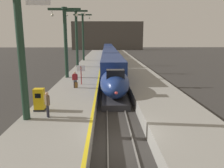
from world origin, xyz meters
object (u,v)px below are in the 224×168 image
object	(u,v)px
rolling_suitcase	(76,85)
station_column_mid	(65,36)
station_column_far	(77,33)
ticket_machine_yellow	(39,100)
highspeed_train_main	(109,55)
passenger_mid_platform	(47,103)
station_column_distant	(83,33)
station_column_near	(20,30)
passenger_near_edge	(75,78)
departure_info_board	(81,71)

from	to	relation	value
rolling_suitcase	station_column_mid	bearing A→B (deg)	107.64
station_column_far	ticket_machine_yellow	world-z (taller)	station_column_far
highspeed_train_main	ticket_machine_yellow	xyz separation A→B (m)	(-5.55, -39.21, -0.18)
passenger_mid_platform	station_column_distant	bearing A→B (deg)	91.99
station_column_near	passenger_near_edge	bearing A→B (deg)	78.32
station_column_mid	rolling_suitcase	bearing A→B (deg)	-72.36
highspeed_train_main	station_column_distant	bearing A→B (deg)	-145.18
station_column_far	highspeed_train_main	bearing A→B (deg)	68.73
station_column_far	departure_info_board	distance (m)	15.98
highspeed_train_main	passenger_near_edge	world-z (taller)	highspeed_train_main
passenger_near_edge	rolling_suitcase	bearing A→B (deg)	31.29
rolling_suitcase	station_column_distant	bearing A→B (deg)	93.96
departure_info_board	highspeed_train_main	bearing A→B (deg)	83.30
highspeed_train_main	passenger_mid_platform	xyz separation A→B (m)	(-4.63, -40.57, 0.07)
ticket_machine_yellow	departure_info_board	distance (m)	9.09
rolling_suitcase	station_column_far	bearing A→B (deg)	96.53
station_column_distant	passenger_mid_platform	distance (m)	36.84
station_column_near	highspeed_train_main	bearing A→B (deg)	81.87
passenger_near_edge	departure_info_board	bearing A→B (deg)	75.20
rolling_suitcase	ticket_machine_yellow	xyz separation A→B (m)	(-1.58, -7.16, 0.44)
passenger_mid_platform	rolling_suitcase	bearing A→B (deg)	85.52
station_column_near	station_column_far	distance (m)	25.73
departure_info_board	station_column_far	bearing A→B (deg)	98.71
passenger_near_edge	passenger_mid_platform	bearing A→B (deg)	-94.11
station_column_distant	passenger_mid_platform	bearing A→B (deg)	-88.01
passenger_mid_platform	rolling_suitcase	xyz separation A→B (m)	(0.67, 8.52, -0.69)
station_column_near	departure_info_board	world-z (taller)	station_column_near
station_column_distant	highspeed_train_main	bearing A→B (deg)	34.82
passenger_near_edge	station_column_far	bearing A→B (deg)	96.33
highspeed_train_main	passenger_near_edge	bearing A→B (deg)	-97.15
station_column_near	passenger_mid_platform	distance (m)	4.69
rolling_suitcase	passenger_mid_platform	bearing A→B (deg)	-94.48
passenger_mid_platform	departure_info_board	distance (m)	10.27
highspeed_train_main	departure_info_board	distance (m)	30.58
passenger_mid_platform	ticket_machine_yellow	world-z (taller)	passenger_mid_platform
station_column_far	rolling_suitcase	distance (m)	17.88
highspeed_train_main	station_column_mid	size ratio (longest dim) A/B	8.60
highspeed_train_main	passenger_near_edge	size ratio (longest dim) A/B	44.47
station_column_distant	passenger_mid_platform	world-z (taller)	station_column_distant
passenger_near_edge	ticket_machine_yellow	size ratio (longest dim) A/B	1.06
station_column_mid	station_column_distant	size ratio (longest dim) A/B	0.86
station_column_distant	rolling_suitcase	size ratio (longest dim) A/B	10.39
departure_info_board	rolling_suitcase	bearing A→B (deg)	-103.26
passenger_near_edge	passenger_mid_platform	world-z (taller)	same
passenger_mid_platform	station_column_far	bearing A→B (deg)	92.86
departure_info_board	station_column_distant	bearing A→B (deg)	95.07
station_column_mid	ticket_machine_yellow	bearing A→B (deg)	-88.49
station_column_near	passenger_near_edge	world-z (taller)	station_column_near
passenger_mid_platform	ticket_machine_yellow	xyz separation A→B (m)	(-0.92, 1.36, -0.25)
passenger_mid_platform	rolling_suitcase	distance (m)	8.57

